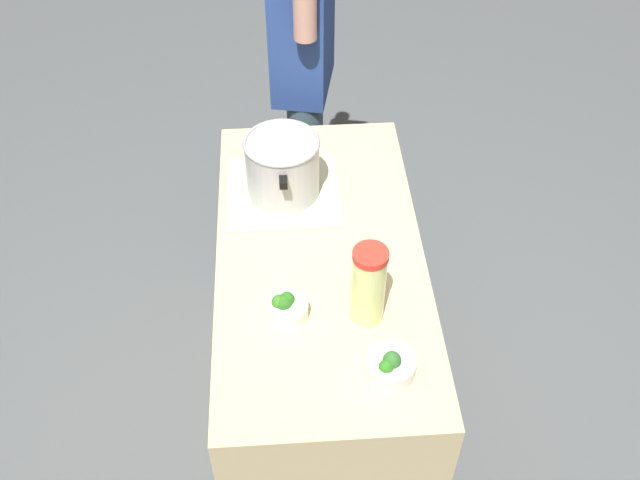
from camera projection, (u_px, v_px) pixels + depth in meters
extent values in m
plane|color=#535759|center=(320.00, 410.00, 2.80)|extent=(8.00, 8.00, 0.00)
cube|color=#D2BD87|center=(320.00, 341.00, 2.48)|extent=(1.24, 0.62, 0.88)
cube|color=beige|center=(284.00, 192.00, 2.35)|extent=(0.35, 0.36, 0.01)
cylinder|color=#B7B7BC|center=(283.00, 168.00, 2.28)|extent=(0.23, 0.23, 0.20)
torus|color=#99999E|center=(281.00, 143.00, 2.21)|extent=(0.24, 0.24, 0.01)
cube|color=black|center=(283.00, 182.00, 2.15)|extent=(0.04, 0.02, 0.02)
cube|color=black|center=(281.00, 128.00, 2.33)|extent=(0.04, 0.02, 0.02)
cylinder|color=#DCED93|center=(368.00, 288.00, 1.92)|extent=(0.09, 0.09, 0.23)
cylinder|color=red|center=(371.00, 255.00, 1.83)|extent=(0.09, 0.09, 0.02)
ellipsoid|color=yellow|center=(368.00, 281.00, 1.92)|extent=(0.04, 0.04, 0.01)
cylinder|color=silver|center=(390.00, 367.00, 1.85)|extent=(0.13, 0.13, 0.05)
ellipsoid|color=#2E6C28|center=(392.00, 361.00, 1.83)|extent=(0.05, 0.05, 0.06)
ellipsoid|color=#2C771C|center=(386.00, 368.00, 1.82)|extent=(0.04, 0.04, 0.05)
cylinder|color=silver|center=(288.00, 310.00, 1.98)|extent=(0.11, 0.11, 0.05)
ellipsoid|color=#2C6C1F|center=(284.00, 303.00, 1.97)|extent=(0.05, 0.05, 0.06)
ellipsoid|color=#26771A|center=(287.00, 300.00, 1.98)|extent=(0.04, 0.04, 0.05)
ellipsoid|color=#367F21|center=(279.00, 302.00, 1.97)|extent=(0.04, 0.04, 0.05)
cylinder|color=#3C5361|center=(306.00, 182.00, 3.10)|extent=(0.14, 0.14, 0.83)
cylinder|color=#3C5361|center=(304.00, 152.00, 3.24)|extent=(0.14, 0.14, 0.83)
cube|color=#28448B|center=(302.00, 12.00, 2.65)|extent=(0.37, 0.26, 0.63)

